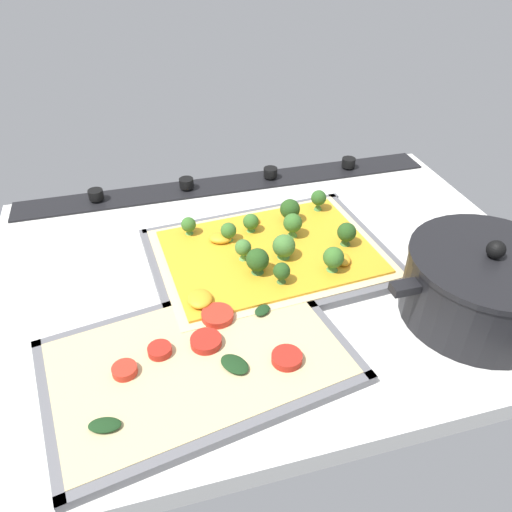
# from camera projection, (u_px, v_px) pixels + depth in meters

# --- Properties ---
(ground_plane) EXTENTS (0.86, 0.64, 0.03)m
(ground_plane) POSITION_uv_depth(u_px,v_px,m) (270.00, 276.00, 0.78)
(ground_plane) COLOR silver
(stove_control_panel) EXTENTS (0.82, 0.07, 0.03)m
(stove_control_panel) POSITION_uv_depth(u_px,v_px,m) (229.00, 183.00, 0.99)
(stove_control_panel) COLOR black
(stove_control_panel) RESTS_ON ground_plane
(baking_tray_front) EXTENTS (0.39, 0.31, 0.01)m
(baking_tray_front) POSITION_uv_depth(u_px,v_px,m) (269.00, 258.00, 0.79)
(baking_tray_front) COLOR slate
(baking_tray_front) RESTS_ON ground_plane
(broccoli_pizza) EXTENTS (0.36, 0.28, 0.05)m
(broccoli_pizza) POSITION_uv_depth(u_px,v_px,m) (272.00, 250.00, 0.79)
(broccoli_pizza) COLOR beige
(broccoli_pizza) RESTS_ON baking_tray_front
(baking_tray_back) EXTENTS (0.40, 0.29, 0.01)m
(baking_tray_back) POSITION_uv_depth(u_px,v_px,m) (198.00, 363.00, 0.62)
(baking_tray_back) COLOR slate
(baking_tray_back) RESTS_ON ground_plane
(veggie_pizza_back) EXTENTS (0.38, 0.27, 0.02)m
(veggie_pizza_back) POSITION_uv_depth(u_px,v_px,m) (199.00, 359.00, 0.61)
(veggie_pizza_back) COLOR #CBB580
(veggie_pizza_back) RESTS_ON baking_tray_back
(cooking_pot) EXTENTS (0.28, 0.21, 0.12)m
(cooking_pot) POSITION_uv_depth(u_px,v_px,m) (483.00, 286.00, 0.67)
(cooking_pot) COLOR black
(cooking_pot) RESTS_ON ground_plane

